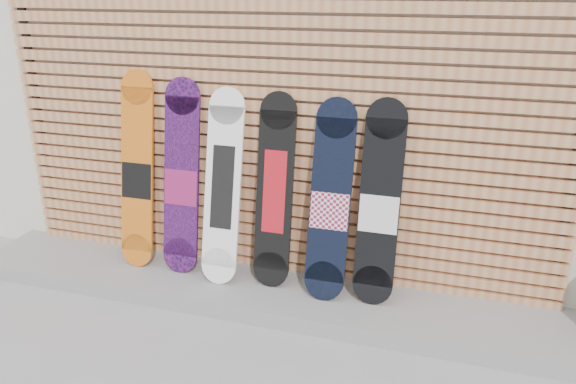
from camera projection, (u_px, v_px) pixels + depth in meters
name	position (u px, v px, depth m)	size (l,w,h in m)	color
ground	(246.00, 356.00, 3.56)	(80.00, 80.00, 0.00)	gray
building	(405.00, 24.00, 5.92)	(12.00, 5.00, 3.60)	beige
concrete_step	(260.00, 291.00, 4.19)	(4.60, 0.70, 0.12)	gray
slat_wall	(270.00, 132.00, 4.04)	(4.26, 0.08, 2.29)	#B4744B
snowboard_0	(137.00, 172.00, 4.29)	(0.26, 0.29, 1.51)	#CE6516
snowboard_1	(181.00, 179.00, 4.20)	(0.28, 0.28, 1.47)	black
snowboard_2	(223.00, 187.00, 4.08)	(0.27, 0.36, 1.42)	white
snowboard_3	(275.00, 192.00, 4.01)	(0.27, 0.28, 1.40)	black
snowboard_4	(330.00, 202.00, 3.86)	(0.28, 0.35, 1.39)	black
snowboard_5	(379.00, 205.00, 3.79)	(0.28, 0.31, 1.40)	black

